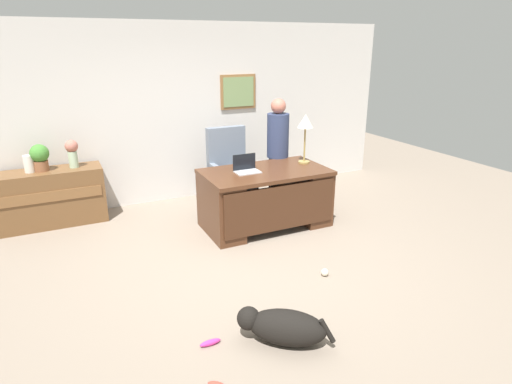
# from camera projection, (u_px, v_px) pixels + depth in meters

# --- Properties ---
(ground_plane) EXTENTS (12.00, 12.00, 0.00)m
(ground_plane) POSITION_uv_depth(u_px,v_px,m) (261.00, 262.00, 4.98)
(ground_plane) COLOR gray
(back_wall) EXTENTS (7.00, 0.16, 2.70)m
(back_wall) POSITION_uv_depth(u_px,v_px,m) (188.00, 113.00, 6.75)
(back_wall) COLOR silver
(back_wall) RESTS_ON ground_plane
(desk) EXTENTS (1.66, 0.94, 0.79)m
(desk) POSITION_uv_depth(u_px,v_px,m) (266.00, 197.00, 5.83)
(desk) COLOR #4C2B19
(desk) RESTS_ON ground_plane
(credenza) EXTENTS (1.40, 0.50, 0.77)m
(credenza) POSITION_uv_depth(u_px,v_px,m) (50.00, 198.00, 5.91)
(credenza) COLOR brown
(credenza) RESTS_ON ground_plane
(armchair) EXTENTS (0.60, 0.59, 1.20)m
(armchair) POSITION_uv_depth(u_px,v_px,m) (230.00, 173.00, 6.57)
(armchair) COLOR slate
(armchair) RESTS_ON ground_plane
(person_standing) EXTENTS (0.32, 0.32, 1.64)m
(person_standing) POSITION_uv_depth(u_px,v_px,m) (278.00, 153.00, 6.40)
(person_standing) COLOR #262323
(person_standing) RESTS_ON ground_plane
(dog_lying) EXTENTS (0.71, 0.64, 0.30)m
(dog_lying) POSITION_uv_depth(u_px,v_px,m) (283.00, 326.00, 3.61)
(dog_lying) COLOR black
(dog_lying) RESTS_ON ground_plane
(laptop) EXTENTS (0.32, 0.22, 0.23)m
(laptop) POSITION_uv_depth(u_px,v_px,m) (246.00, 168.00, 5.65)
(laptop) COLOR #B2B5BA
(laptop) RESTS_ON desk
(desk_lamp) EXTENTS (0.22, 0.22, 0.68)m
(desk_lamp) POSITION_uv_depth(u_px,v_px,m) (305.00, 124.00, 5.91)
(desk_lamp) COLOR #9E8447
(desk_lamp) RESTS_ON desk
(vase_with_flowers) EXTENTS (0.17, 0.17, 0.38)m
(vase_with_flowers) POSITION_uv_depth(u_px,v_px,m) (72.00, 152.00, 5.85)
(vase_with_flowers) COLOR #ADC7A5
(vase_with_flowers) RESTS_ON credenza
(vase_empty) EXTENTS (0.13, 0.13, 0.23)m
(vase_empty) POSITION_uv_depth(u_px,v_px,m) (29.00, 164.00, 5.67)
(vase_empty) COLOR silver
(vase_empty) RESTS_ON credenza
(potted_plant) EXTENTS (0.24, 0.24, 0.36)m
(potted_plant) POSITION_uv_depth(u_px,v_px,m) (40.00, 156.00, 5.70)
(potted_plant) COLOR brown
(potted_plant) RESTS_ON credenza
(dog_toy_ball) EXTENTS (0.08, 0.08, 0.08)m
(dog_toy_ball) POSITION_uv_depth(u_px,v_px,m) (325.00, 272.00, 4.68)
(dog_toy_ball) COLOR beige
(dog_toy_ball) RESTS_ON ground_plane
(dog_toy_plush) EXTENTS (0.18, 0.05, 0.05)m
(dog_toy_plush) POSITION_uv_depth(u_px,v_px,m) (210.00, 343.00, 3.61)
(dog_toy_plush) COLOR #D8338C
(dog_toy_plush) RESTS_ON ground_plane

